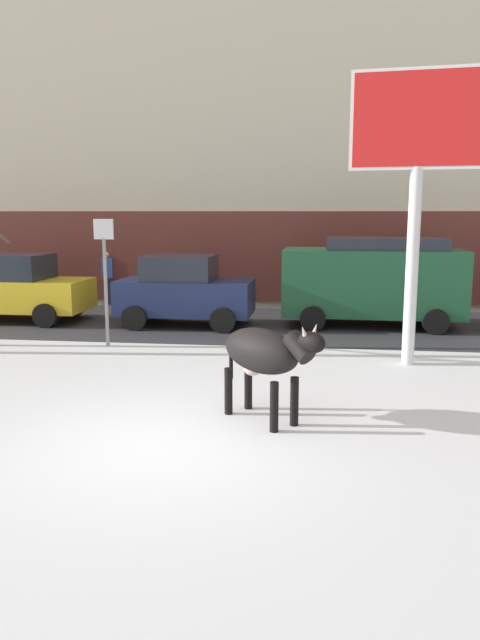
% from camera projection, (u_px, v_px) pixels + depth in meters
% --- Properties ---
extents(ground_plane, '(120.00, 120.00, 0.00)m').
position_uv_depth(ground_plane, '(167.00, 444.00, 7.84)').
color(ground_plane, white).
extents(road_strip, '(60.00, 5.60, 0.01)m').
position_uv_depth(road_strip, '(246.00, 323.00, 16.38)').
color(road_strip, '#333338').
rests_on(road_strip, ground).
extents(building_facade, '(44.00, 6.10, 13.00)m').
position_uv_depth(building_facade, '(266.00, 109.00, 21.01)').
color(building_facade, '#BCB29E').
rests_on(building_facade, ground).
extents(cow_black, '(1.68, 1.58, 1.54)m').
position_uv_depth(cow_black, '(264.00, 353.00, 8.56)').
color(cow_black, black).
rests_on(cow_black, ground).
extents(billboard, '(2.53, 0.45, 5.56)m').
position_uv_depth(billboard, '(418.00, 138.00, 11.25)').
color(billboard, silver).
rests_on(billboard, ground).
extents(car_yellow_sedan, '(4.23, 2.04, 1.84)m').
position_uv_depth(car_yellow_sedan, '(12.00, 288.00, 16.70)').
color(car_yellow_sedan, gold).
rests_on(car_yellow_sedan, ground).
extents(car_navy_hatchback, '(3.53, 1.97, 1.86)m').
position_uv_depth(car_navy_hatchback, '(184.00, 291.00, 15.95)').
color(car_navy_hatchback, '#19234C').
rests_on(car_navy_hatchback, ground).
extents(car_darkgreen_van, '(4.63, 2.18, 2.32)m').
position_uv_depth(car_darkgreen_van, '(373.00, 279.00, 15.83)').
color(car_darkgreen_van, '#194C2D').
rests_on(car_darkgreen_van, ground).
extents(pedestrian_by_cars, '(0.36, 0.24, 1.73)m').
position_uv_depth(pedestrian_by_cars, '(108.00, 278.00, 19.63)').
color(pedestrian_by_cars, '#282833').
rests_on(pedestrian_by_cars, ground).
extents(street_sign, '(0.44, 0.08, 2.82)m').
position_uv_depth(street_sign, '(105.00, 272.00, 13.37)').
color(street_sign, gray).
rests_on(street_sign, ground).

